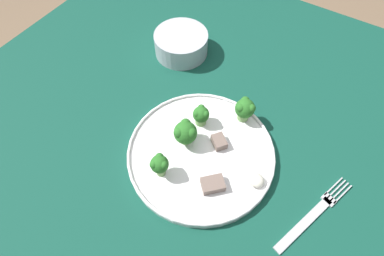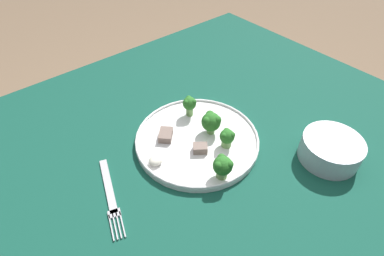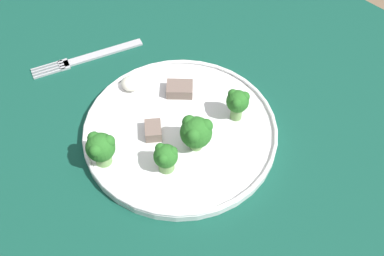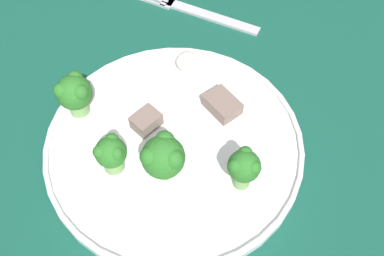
% 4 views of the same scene
% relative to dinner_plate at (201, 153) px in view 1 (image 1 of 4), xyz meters
% --- Properties ---
extents(ground_plane, '(8.00, 8.00, 0.00)m').
position_rel_dinner_plate_xyz_m(ground_plane, '(0.01, 0.05, -0.75)').
color(ground_plane, '#7F664C').
extents(table, '(1.20, 1.07, 0.74)m').
position_rel_dinner_plate_xyz_m(table, '(0.01, 0.05, -0.10)').
color(table, '#114738').
rests_on(table, ground_plane).
extents(dinner_plate, '(0.29, 0.29, 0.02)m').
position_rel_dinner_plate_xyz_m(dinner_plate, '(0.00, 0.00, 0.00)').
color(dinner_plate, white).
rests_on(dinner_plate, table).
extents(fork, '(0.08, 0.19, 0.00)m').
position_rel_dinner_plate_xyz_m(fork, '(0.23, 0.00, -0.01)').
color(fork, '#B2B2B7').
rests_on(fork, table).
extents(cream_bowl, '(0.13, 0.13, 0.05)m').
position_rel_dinner_plate_xyz_m(cream_bowl, '(-0.19, 0.22, 0.02)').
color(cream_bowl, '#B7BCC6').
rests_on(cream_bowl, table).
extents(broccoli_floret_near_rim_left, '(0.05, 0.05, 0.06)m').
position_rel_dinner_plate_xyz_m(broccoli_floret_near_rim_left, '(-0.04, 0.00, 0.04)').
color(broccoli_floret_near_rim_left, '#709E56').
rests_on(broccoli_floret_near_rim_left, dinner_plate).
extents(broccoli_floret_center_left, '(0.04, 0.04, 0.05)m').
position_rel_dinner_plate_xyz_m(broccoli_floret_center_left, '(0.03, 0.12, 0.04)').
color(broccoli_floret_center_left, '#709E56').
rests_on(broccoli_floret_center_left, dinner_plate).
extents(broccoli_floret_back_left, '(0.03, 0.03, 0.05)m').
position_rel_dinner_plate_xyz_m(broccoli_floret_back_left, '(-0.04, -0.08, 0.04)').
color(broccoli_floret_back_left, '#709E56').
rests_on(broccoli_floret_back_left, dinner_plate).
extents(broccoli_floret_front_left, '(0.03, 0.03, 0.05)m').
position_rel_dinner_plate_xyz_m(broccoli_floret_front_left, '(-0.04, 0.06, 0.03)').
color(broccoli_floret_front_left, '#709E56').
rests_on(broccoli_floret_front_left, dinner_plate).
extents(meat_slice_front_slice, '(0.04, 0.04, 0.02)m').
position_rel_dinner_plate_xyz_m(meat_slice_front_slice, '(0.02, 0.03, 0.01)').
color(meat_slice_front_slice, '#756056').
rests_on(meat_slice_front_slice, dinner_plate).
extents(meat_slice_middle_slice, '(0.05, 0.05, 0.02)m').
position_rel_dinner_plate_xyz_m(meat_slice_middle_slice, '(0.05, -0.05, 0.01)').
color(meat_slice_middle_slice, '#756056').
rests_on(meat_slice_middle_slice, dinner_plate).
extents(sauce_dollop, '(0.03, 0.03, 0.02)m').
position_rel_dinner_plate_xyz_m(sauce_dollop, '(0.12, -0.00, 0.01)').
color(sauce_dollop, silver).
rests_on(sauce_dollop, dinner_plate).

